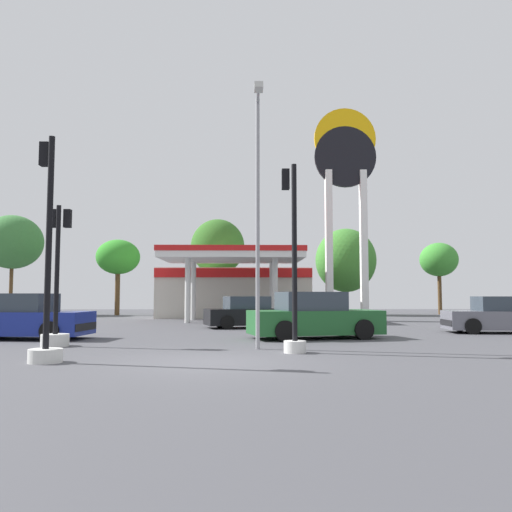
# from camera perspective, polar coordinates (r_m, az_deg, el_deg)

# --- Properties ---
(ground_plane) EXTENTS (90.00, 90.00, 0.00)m
(ground_plane) POSITION_cam_1_polar(r_m,az_deg,el_deg) (12.22, -5.09, -11.58)
(ground_plane) COLOR #47474C
(ground_plane) RESTS_ON ground
(gas_station) EXTENTS (10.35, 12.41, 4.25)m
(gas_station) POSITION_cam_1_polar(r_m,az_deg,el_deg) (36.09, -2.43, -3.69)
(gas_station) COLOR beige
(gas_station) RESTS_ON ground
(station_pole_sign) EXTENTS (3.81, 0.56, 13.11)m
(station_pole_sign) POSITION_cam_1_polar(r_m,az_deg,el_deg) (32.43, 9.87, 7.75)
(station_pole_sign) COLOR white
(station_pole_sign) RESTS_ON ground
(car_0) EXTENTS (4.45, 2.76, 1.49)m
(car_0) POSITION_cam_1_polar(r_m,az_deg,el_deg) (24.63, -0.77, -6.37)
(car_0) COLOR black
(car_0) RESTS_ON ground
(car_1) EXTENTS (4.32, 2.23, 1.49)m
(car_1) POSITION_cam_1_polar(r_m,az_deg,el_deg) (23.47, 25.23, -6.05)
(car_1) COLOR black
(car_1) RESTS_ON ground
(car_2) EXTENTS (4.64, 2.39, 1.60)m
(car_2) POSITION_cam_1_polar(r_m,az_deg,el_deg) (20.04, -24.26, -6.30)
(car_2) COLOR black
(car_2) RESTS_ON ground
(car_3) EXTENTS (4.94, 2.93, 1.66)m
(car_3) POSITION_cam_1_polar(r_m,az_deg,el_deg) (18.69, 6.45, -6.75)
(car_3) COLOR black
(car_3) RESTS_ON ground
(traffic_signal_0) EXTENTS (0.63, 0.66, 5.13)m
(traffic_signal_0) POSITION_cam_1_polar(r_m,az_deg,el_deg) (13.99, 4.16, -3.33)
(traffic_signal_0) COLOR silver
(traffic_signal_0) RESTS_ON ground
(traffic_signal_1) EXTENTS (0.83, 0.83, 4.31)m
(traffic_signal_1) POSITION_cam_1_polar(r_m,az_deg,el_deg) (16.90, -21.20, -5.07)
(traffic_signal_1) COLOR silver
(traffic_signal_1) RESTS_ON ground
(traffic_signal_2) EXTENTS (0.76, 0.76, 5.28)m
(traffic_signal_2) POSITION_cam_1_polar(r_m,az_deg,el_deg) (12.89, -22.15, -4.23)
(traffic_signal_2) COLOR silver
(traffic_signal_2) RESTS_ON ground
(tree_0) EXTENTS (4.64, 4.64, 7.82)m
(tree_0) POSITION_cam_1_polar(r_m,az_deg,el_deg) (44.74, -25.31, 1.39)
(tree_0) COLOR brown
(tree_0) RESTS_ON ground
(tree_1) EXTENTS (3.37, 3.37, 5.87)m
(tree_1) POSITION_cam_1_polar(r_m,az_deg,el_deg) (41.50, -15.00, -0.15)
(tree_1) COLOR brown
(tree_1) RESTS_ON ground
(tree_2) EXTENTS (4.22, 4.22, 7.52)m
(tree_2) POSITION_cam_1_polar(r_m,az_deg,el_deg) (40.73, -4.26, 1.01)
(tree_2) COLOR brown
(tree_2) RESTS_ON ground
(tree_3) EXTENTS (4.72, 4.72, 6.76)m
(tree_3) POSITION_cam_1_polar(r_m,az_deg,el_deg) (40.97, 9.89, -0.48)
(tree_3) COLOR brown
(tree_3) RESTS_ON ground
(tree_4) EXTENTS (3.03, 3.03, 5.78)m
(tree_4) POSITION_cam_1_polar(r_m,az_deg,el_deg) (44.27, 19.56, -0.42)
(tree_4) COLOR brown
(tree_4) RESTS_ON ground
(corner_streetlamp) EXTENTS (0.24, 1.48, 7.38)m
(corner_streetlamp) POSITION_cam_1_polar(r_m,az_deg,el_deg) (14.99, 0.20, 6.65)
(corner_streetlamp) COLOR gray
(corner_streetlamp) RESTS_ON ground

